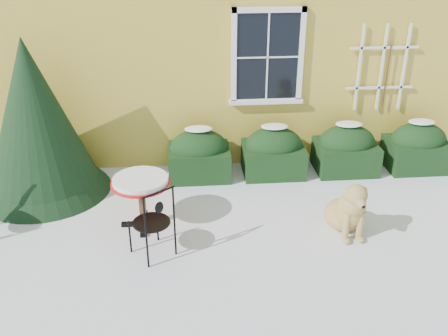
{
  "coord_description": "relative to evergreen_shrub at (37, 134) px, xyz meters",
  "views": [
    {
      "loc": [
        -0.54,
        -5.27,
        4.02
      ],
      "look_at": [
        0.0,
        1.0,
        0.9
      ],
      "focal_mm": 40.0,
      "sensor_mm": 36.0,
      "label": 1
    }
  ],
  "objects": [
    {
      "name": "ground",
      "position": [
        2.85,
        -2.22,
        -1.02
      ],
      "size": [
        80.0,
        80.0,
        0.0
      ],
      "primitive_type": "plane",
      "color": "white",
      "rests_on": "ground"
    },
    {
      "name": "hedge_row",
      "position": [
        4.5,
        0.33,
        -0.62
      ],
      "size": [
        4.95,
        0.8,
        0.91
      ],
      "color": "black",
      "rests_on": "ground"
    },
    {
      "name": "evergreen_shrub",
      "position": [
        0.0,
        0.0,
        0.0
      ],
      "size": [
        2.1,
        2.1,
        2.54
      ],
      "rotation": [
        0.0,
        0.0,
        -0.4
      ],
      "color": "black",
      "rests_on": "ground"
    },
    {
      "name": "bistro_table",
      "position": [
        1.67,
        -1.2,
        -0.37
      ],
      "size": [
        0.85,
        0.85,
        0.79
      ],
      "rotation": [
        0.0,
        0.0,
        0.06
      ],
      "color": "black",
      "rests_on": "ground"
    },
    {
      "name": "patio_chair_near",
      "position": [
        1.86,
        -1.94,
        -0.5
      ],
      "size": [
        0.64,
        0.64,
        1.04
      ],
      "rotation": [
        0.0,
        0.0,
        3.76
      ],
      "color": "black",
      "rests_on": "ground"
    },
    {
      "name": "dog",
      "position": [
        4.58,
        -1.63,
        -0.67
      ],
      "size": [
        0.61,
        0.99,
        0.88
      ],
      "rotation": [
        0.0,
        0.0,
        0.08
      ],
      "color": "tan",
      "rests_on": "ground"
    }
  ]
}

